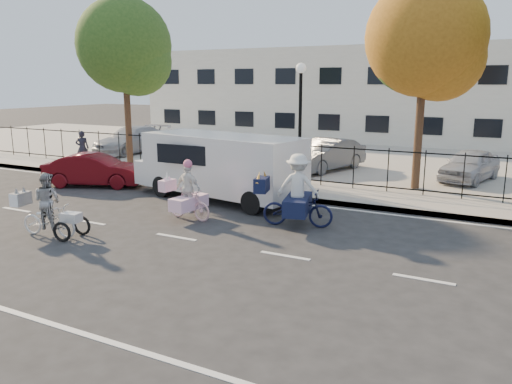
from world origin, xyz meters
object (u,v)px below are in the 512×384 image
Objects in this scene: white_van at (220,164)px; lot_car_a at (131,140)px; lot_car_d at (470,165)px; red_sedan at (95,170)px; bull_bike at (297,198)px; zebra_trike at (48,212)px; lot_car_c at (326,155)px; unicorn_bike at (188,197)px; lamppost at (300,103)px; pedestrian at (82,148)px.

white_van is 1.34× the size of lot_car_a.
red_sedan is at bearing -137.26° from lot_car_d.
bull_bike is 0.62× the size of lot_car_d.
zebra_trike is 5.75m from white_van.
lot_car_d is at bearing -37.68° from bull_bike.
zebra_trike is 14.35m from lot_car_a.
lot_car_c is at bearing -162.37° from lot_car_d.
zebra_trike is 3.66m from unicorn_bike.
lot_car_a is 1.34× the size of lot_car_d.
bull_bike is at bearing -99.61° from lot_car_d.
lot_car_a is at bearing -165.28° from lot_car_c.
zebra_trike is 0.87× the size of bull_bike.
red_sedan is at bearing -156.77° from lamppost.
pedestrian is 16.33m from lot_car_d.
bull_bike reaches higher than zebra_trike.
bull_bike is 0.46× the size of lot_car_a.
lot_car_a is 11.02m from lot_car_c.
unicorn_bike is at bearing -102.90° from lamppost.
lot_car_d is (6.63, 9.04, 0.11)m from unicorn_bike.
lamppost is at bearing -69.79° from lot_car_c.
bull_bike is at bearing -69.12° from unicorn_bike.
lot_car_a reaches higher than lot_car_d.
bull_bike is (1.80, -4.49, -2.32)m from lamppost.
pedestrian is (-8.66, 2.35, -0.25)m from white_van.
lot_car_c is (1.51, 6.15, -0.37)m from white_van.
lot_car_c is at bearing -24.56° from zebra_trike.
red_sedan is 4.29m from pedestrian.
lamppost is 2.77× the size of pedestrian.
zebra_trike reaches higher than lot_car_d.
lot_car_c is (-1.99, 7.93, 0.03)m from bull_bike.
lot_car_c is at bearing 93.30° from lamppost.
white_van is at bearing -86.84° from lot_car_c.
pedestrian is at bearing -151.20° from lot_car_d.
red_sedan is (-5.29, -0.28, -0.58)m from white_van.
pedestrian is 0.33× the size of lot_car_a.
lot_car_a reaches higher than red_sedan.
lamppost is 8.01m from red_sedan.
lot_car_d is (3.63, 8.28, -0.04)m from bull_bike.
bull_bike is 0.59× the size of red_sedan.
lamppost reaches higher than lot_car_a.
lot_car_d reaches higher than red_sedan.
zebra_trike is at bearing -112.61° from lamppost.
red_sedan is at bearing 66.38° from bull_bike.
lamppost is 1.97× the size of bull_bike.
bull_bike is at bearing -68.21° from lamppost.
lamppost is 4.14m from lot_car_c.
red_sedan is 1.05× the size of lot_car_d.
lot_car_c is (6.79, 6.44, 0.21)m from red_sedan.
pedestrian is (-6.96, 7.82, 0.30)m from zebra_trike.
white_van is 1.71× the size of red_sedan.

